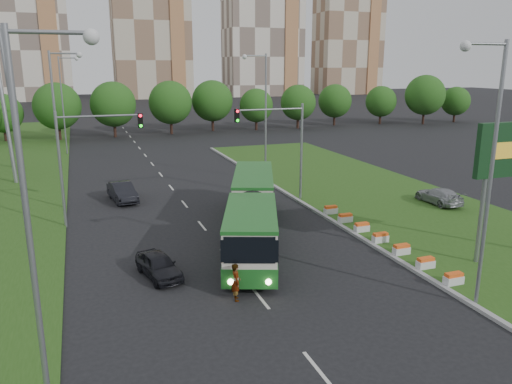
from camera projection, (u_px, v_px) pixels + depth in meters
name	position (u px, v px, depth m)	size (l,w,h in m)	color
ground	(273.00, 249.00, 30.54)	(360.00, 360.00, 0.00)	black
grass_median	(381.00, 198.00, 42.06)	(14.00, 60.00, 0.15)	#264D16
median_kerb	(307.00, 205.00, 39.79)	(0.30, 60.00, 0.18)	gray
left_verge	(1.00, 183.00, 47.47)	(12.00, 110.00, 0.10)	#264D16
lane_markings	(167.00, 183.00, 47.81)	(0.20, 100.00, 0.01)	beige
flower_planters	(380.00, 237.00, 31.34)	(1.10, 13.70, 0.60)	silver
traffic_mast_median	(283.00, 137.00, 39.90)	(5.76, 0.32, 8.00)	gray
traffic_mast_left	(84.00, 150.00, 34.05)	(5.76, 0.32, 8.00)	gray
street_lamps	(187.00, 134.00, 37.21)	(36.00, 60.00, 12.00)	gray
tree_line	(208.00, 105.00, 82.88)	(120.00, 8.00, 9.00)	#205416
apartment_tower_cwest	(18.00, 15.00, 152.85)	(28.00, 15.00, 52.00)	beige
apartment_tower_ceast	(150.00, 22.00, 166.13)	(25.00, 15.00, 50.00)	beige
apartment_tower_east	(263.00, 29.00, 179.54)	(27.00, 15.00, 47.00)	beige
midrise_east	(348.00, 41.00, 191.81)	(24.00, 14.00, 40.00)	beige
articulated_bus	(248.00, 211.00, 32.39)	(2.77, 17.75, 2.92)	beige
car_left_near	(159.00, 265.00, 26.47)	(1.54, 3.84, 1.31)	black
car_left_far	(122.00, 192.00, 41.29)	(1.63, 4.68, 1.54)	black
car_median	(439.00, 196.00, 40.00)	(1.81, 4.44, 1.29)	#96999E
pedestrian	(236.00, 282.00, 23.77)	(0.68, 0.44, 1.86)	gray
shopping_trolley	(249.00, 273.00, 26.27)	(0.38, 0.40, 0.65)	orange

